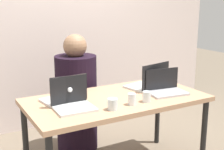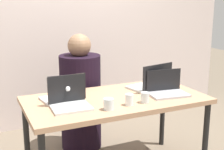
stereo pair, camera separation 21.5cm
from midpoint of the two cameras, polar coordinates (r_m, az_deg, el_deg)
back_wall at (r=3.85m, az=-11.65°, el=7.87°), size 4.50×0.10×2.31m
desk at (r=2.65m, az=-1.52°, el=-5.53°), size 1.51×0.77×0.72m
person_at_center at (r=3.22m, az=-8.42°, el=-4.42°), size 0.52×0.52×1.20m
laptop_front_left at (r=2.41m, az=-9.82°, el=-4.84°), size 0.30×0.28×0.23m
laptop_back_right at (r=2.91m, az=4.64°, el=-1.37°), size 0.40×0.33×0.24m
laptop_back_left at (r=2.55m, az=-11.05°, el=-3.84°), size 0.35×0.29×0.23m
laptop_front_right at (r=2.77m, az=7.60°, el=-2.40°), size 0.35×0.26×0.21m
water_glass_center at (r=2.45m, az=1.15°, el=-4.62°), size 0.06×0.06×0.09m
water_glass_right at (r=2.52m, az=3.91°, el=-4.13°), size 0.07×0.07×0.09m
water_glass_left at (r=2.34m, az=-2.53°, el=-5.54°), size 0.08×0.08×0.09m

